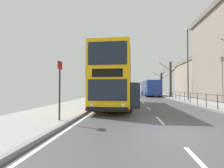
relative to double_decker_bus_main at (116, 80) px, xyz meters
name	(u,v)px	position (x,y,z in m)	size (l,w,h in m)	color
ground	(152,133)	(1.93, -8.45, -2.32)	(15.80, 140.00, 0.20)	#46464B
double_decker_bus_main	(116,80)	(0.00, 0.00, 0.00)	(3.20, 10.97, 4.51)	#F4B20F
background_bus_far_lane	(150,88)	(5.33, 19.54, -0.69)	(2.82, 10.78, 3.05)	navy
pedestrian_railing_far_kerb	(201,98)	(7.10, -0.08, -1.52)	(0.05, 21.57, 1.05)	#2D3338
bus_stop_sign_near	(60,84)	(-2.10, -7.07, -0.53)	(0.08, 0.44, 2.75)	#2D2D33
street_lamp_far_side	(188,59)	(8.25, 6.29, 2.78)	(0.28, 0.60, 8.75)	#38383D
bare_tree_far_00	(161,83)	(8.08, 21.81, 0.25)	(3.52, 1.60, 6.11)	#423328
bare_tree_far_02	(171,79)	(8.33, 14.96, 0.92)	(3.08, 1.48, 6.08)	#423328
background_building_00	(204,77)	(17.48, 23.01, 1.56)	(9.21, 14.42, 7.79)	gray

